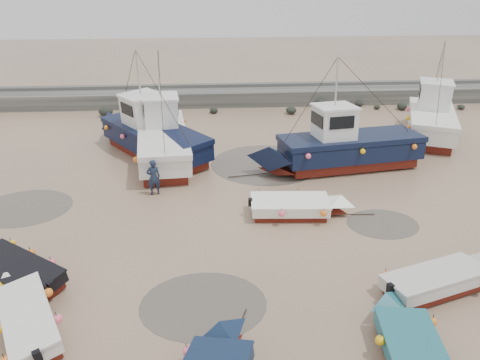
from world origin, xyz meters
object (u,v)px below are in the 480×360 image
object	(u,v)px
dinghy_3	(445,278)
cabin_boat_1	(162,136)
cabin_boat_3	(431,116)
person	(155,194)
dinghy_0	(28,312)
cabin_boat_0	(150,133)
dinghy_5	(298,205)
dinghy_4	(13,267)
cabin_boat_2	(340,146)
dinghy_2	(411,347)

from	to	relation	value
dinghy_3	cabin_boat_1	bearing A→B (deg)	-158.90
cabin_boat_1	cabin_boat_3	world-z (taller)	same
dinghy_3	person	distance (m)	13.98
dinghy_0	cabin_boat_0	xyz separation A→B (m)	(2.36, 15.00, 0.75)
dinghy_0	dinghy_5	bearing A→B (deg)	6.35
dinghy_5	cabin_boat_3	distance (m)	15.13
dinghy_0	cabin_boat_0	distance (m)	15.20
dinghy_4	cabin_boat_2	bearing A→B (deg)	-21.08
dinghy_5	cabin_boat_3	world-z (taller)	cabin_boat_3
dinghy_4	cabin_boat_1	xyz separation A→B (m)	(4.54, 11.91, 0.76)
cabin_boat_1	person	world-z (taller)	cabin_boat_1
cabin_boat_1	dinghy_3	bearing A→B (deg)	-57.65
dinghy_0	person	distance (m)	9.81
dinghy_5	cabin_boat_1	bearing A→B (deg)	-135.38
cabin_boat_2	person	xyz separation A→B (m)	(-10.23, -2.69, -1.31)
dinghy_2	cabin_boat_3	xyz separation A→B (m)	(9.22, 19.37, 0.80)
dinghy_4	cabin_boat_0	size ratio (longest dim) A/B	0.54
dinghy_0	cabin_boat_3	size ratio (longest dim) A/B	0.60
dinghy_2	person	world-z (taller)	dinghy_2
cabin_boat_3	person	distance (m)	19.45
dinghy_4	dinghy_5	world-z (taller)	same
cabin_boat_0	person	xyz separation A→B (m)	(0.76, -5.72, -1.30)
dinghy_4	dinghy_2	bearing A→B (deg)	-74.10
dinghy_0	cabin_boat_0	world-z (taller)	cabin_boat_0
dinghy_5	cabin_boat_0	world-z (taller)	cabin_boat_0
dinghy_4	cabin_boat_1	size ratio (longest dim) A/B	0.47
dinghy_2	dinghy_4	distance (m)	13.96
dinghy_0	dinghy_5	distance (m)	11.97
dinghy_5	cabin_boat_0	size ratio (longest dim) A/B	0.59
dinghy_2	dinghy_5	size ratio (longest dim) A/B	0.98
dinghy_4	cabin_boat_3	xyz separation A→B (m)	(22.31, 14.51, 0.81)
cabin_boat_2	cabin_boat_3	distance (m)	9.09
cabin_boat_0	cabin_boat_1	distance (m)	0.96
dinghy_2	dinghy_4	size ratio (longest dim) A/B	1.08
person	cabin_boat_1	bearing A→B (deg)	-106.30
cabin_boat_0	dinghy_5	bearing A→B (deg)	-84.36
dinghy_0	dinghy_5	xyz separation A→B (m)	(9.98, 6.60, 0.00)
cabin_boat_2	cabin_boat_0	bearing A→B (deg)	65.74
dinghy_2	person	size ratio (longest dim) A/B	3.08
dinghy_2	cabin_boat_3	distance (m)	21.47
cabin_boat_3	cabin_boat_2	bearing A→B (deg)	-124.77
dinghy_0	cabin_boat_2	world-z (taller)	cabin_boat_2
dinghy_5	dinghy_2	bearing A→B (deg)	14.34
dinghy_5	dinghy_3	bearing A→B (deg)	39.49
cabin_boat_0	person	world-z (taller)	cabin_boat_0
dinghy_0	cabin_boat_3	bearing A→B (deg)	12.03
dinghy_4	cabin_boat_1	bearing A→B (deg)	15.44
dinghy_0	dinghy_2	bearing A→B (deg)	-38.45
dinghy_2	dinghy_0	bearing A→B (deg)	174.94
cabin_boat_1	cabin_boat_3	size ratio (longest dim) A/B	1.19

